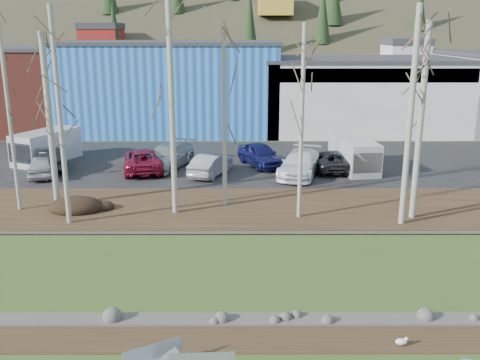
{
  "coord_description": "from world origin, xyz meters",
  "views": [
    {
      "loc": [
        0.52,
        -12.65,
        9.27
      ],
      "look_at": [
        0.57,
        11.47,
        2.5
      ],
      "focal_mm": 40.0,
      "sensor_mm": 36.0,
      "label": 1
    }
  ],
  "objects_px": {
    "car_2": "(143,160)",
    "car_6": "(330,160)",
    "car_1": "(52,158)",
    "car_3": "(168,156)",
    "van_grey": "(44,147)",
    "car_5": "(211,165)",
    "car_0": "(42,166)",
    "car_4": "(261,155)",
    "car_7": "(300,164)",
    "bench_damaged": "(150,360)",
    "seagull": "(402,341)",
    "van_white": "(355,155)"
  },
  "relations": [
    {
      "from": "bench_damaged",
      "to": "seagull",
      "type": "relative_size",
      "value": 4.06
    },
    {
      "from": "car_7",
      "to": "van_white",
      "type": "relative_size",
      "value": 1.08
    },
    {
      "from": "bench_damaged",
      "to": "car_6",
      "type": "xyz_separation_m",
      "value": [
        8.64,
        22.12,
        0.43
      ]
    },
    {
      "from": "car_1",
      "to": "car_7",
      "type": "bearing_deg",
      "value": 153.29
    },
    {
      "from": "car_1",
      "to": "car_4",
      "type": "distance_m",
      "value": 14.26
    },
    {
      "from": "car_4",
      "to": "car_6",
      "type": "bearing_deg",
      "value": -37.24
    },
    {
      "from": "car_2",
      "to": "car_4",
      "type": "height_order",
      "value": "car_4"
    },
    {
      "from": "bench_damaged",
      "to": "seagull",
      "type": "height_order",
      "value": "bench_damaged"
    },
    {
      "from": "car_0",
      "to": "van_white",
      "type": "relative_size",
      "value": 0.79
    },
    {
      "from": "car_0",
      "to": "car_2",
      "type": "xyz_separation_m",
      "value": [
        6.35,
        1.36,
        0.07
      ]
    },
    {
      "from": "seagull",
      "to": "car_0",
      "type": "xyz_separation_m",
      "value": [
        -17.72,
        19.29,
        0.65
      ]
    },
    {
      "from": "car_0",
      "to": "bench_damaged",
      "type": "bearing_deg",
      "value": 101.72
    },
    {
      "from": "car_2",
      "to": "car_6",
      "type": "xyz_separation_m",
      "value": [
        12.57,
        0.23,
        -0.08
      ]
    },
    {
      "from": "car_2",
      "to": "van_white",
      "type": "distance_m",
      "value": 14.21
    },
    {
      "from": "car_4",
      "to": "car_5",
      "type": "xyz_separation_m",
      "value": [
        -3.35,
        -2.5,
        -0.08
      ]
    },
    {
      "from": "van_white",
      "to": "bench_damaged",
      "type": "bearing_deg",
      "value": -124.18
    },
    {
      "from": "car_3",
      "to": "car_4",
      "type": "distance_m",
      "value": 6.43
    },
    {
      "from": "car_1",
      "to": "car_3",
      "type": "xyz_separation_m",
      "value": [
        7.81,
        0.4,
        0.03
      ]
    },
    {
      "from": "car_3",
      "to": "car_5",
      "type": "bearing_deg",
      "value": -14.93
    },
    {
      "from": "car_0",
      "to": "car_3",
      "type": "distance_m",
      "value": 8.17
    },
    {
      "from": "car_0",
      "to": "car_6",
      "type": "height_order",
      "value": "car_0"
    },
    {
      "from": "car_7",
      "to": "van_grey",
      "type": "distance_m",
      "value": 18.26
    },
    {
      "from": "car_6",
      "to": "car_4",
      "type": "bearing_deg",
      "value": -15.63
    },
    {
      "from": "car_2",
      "to": "car_1",
      "type": "bearing_deg",
      "value": -14.63
    },
    {
      "from": "car_0",
      "to": "car_2",
      "type": "relative_size",
      "value": 0.74
    },
    {
      "from": "van_white",
      "to": "van_grey",
      "type": "height_order",
      "value": "van_grey"
    },
    {
      "from": "car_0",
      "to": "car_1",
      "type": "relative_size",
      "value": 0.87
    },
    {
      "from": "car_3",
      "to": "car_0",
      "type": "bearing_deg",
      "value": -146.4
    },
    {
      "from": "car_6",
      "to": "van_grey",
      "type": "height_order",
      "value": "van_grey"
    },
    {
      "from": "car_0",
      "to": "van_grey",
      "type": "relative_size",
      "value": 0.73
    },
    {
      "from": "car_2",
      "to": "car_5",
      "type": "height_order",
      "value": "car_2"
    },
    {
      "from": "car_6",
      "to": "van_white",
      "type": "bearing_deg",
      "value": 167.61
    },
    {
      "from": "van_grey",
      "to": "car_5",
      "type": "bearing_deg",
      "value": 7.14
    },
    {
      "from": "car_2",
      "to": "car_6",
      "type": "distance_m",
      "value": 12.58
    },
    {
      "from": "car_4",
      "to": "car_6",
      "type": "distance_m",
      "value": 4.76
    },
    {
      "from": "seagull",
      "to": "car_6",
      "type": "height_order",
      "value": "car_6"
    },
    {
      "from": "car_5",
      "to": "car_0",
      "type": "bearing_deg",
      "value": 21.16
    },
    {
      "from": "car_3",
      "to": "car_5",
      "type": "distance_m",
      "value": 3.66
    },
    {
      "from": "car_1",
      "to": "van_grey",
      "type": "relative_size",
      "value": 0.85
    },
    {
      "from": "seagull",
      "to": "car_0",
      "type": "height_order",
      "value": "car_0"
    },
    {
      "from": "car_3",
      "to": "car_7",
      "type": "height_order",
      "value": "car_3"
    },
    {
      "from": "car_3",
      "to": "van_grey",
      "type": "distance_m",
      "value": 9.16
    },
    {
      "from": "car_1",
      "to": "car_0",
      "type": "bearing_deg",
      "value": 66.95
    },
    {
      "from": "seagull",
      "to": "car_5",
      "type": "relative_size",
      "value": 0.1
    },
    {
      "from": "seagull",
      "to": "car_6",
      "type": "xyz_separation_m",
      "value": [
        1.21,
        20.88,
        0.64
      ]
    },
    {
      "from": "car_5",
      "to": "van_grey",
      "type": "bearing_deg",
      "value": 3.5
    },
    {
      "from": "car_1",
      "to": "car_3",
      "type": "relative_size",
      "value": 0.84
    },
    {
      "from": "car_5",
      "to": "bench_damaged",
      "type": "bearing_deg",
      "value": 108.46
    },
    {
      "from": "car_1",
      "to": "car_2",
      "type": "distance_m",
      "value": 6.3
    },
    {
      "from": "car_3",
      "to": "car_6",
      "type": "distance_m",
      "value": 11.06
    }
  ]
}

